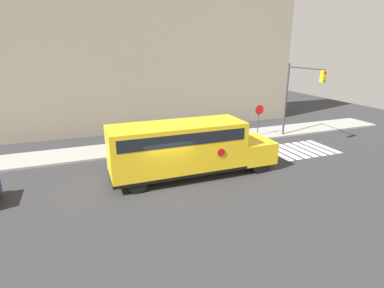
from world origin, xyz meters
The scene contains 7 objects.
ground_plane centered at (0.00, 0.00, 0.00)m, with size 60.00×60.00×0.00m, color #333335.
sidewalk_strip centered at (0.00, 6.50, 0.07)m, with size 44.00×3.00×0.15m.
building_backdrop centered at (0.00, 13.00, 6.73)m, with size 32.00×4.00×13.46m.
crosswalk_stripes centered at (10.67, 2.00, 0.00)m, with size 4.70×3.20×0.01m.
school_bus centered at (1.32, 0.61, 1.77)m, with size 9.56×2.57×3.13m.
stop_sign centered at (9.48, 5.82, 1.81)m, with size 0.77×0.10×2.69m.
traffic_light centered at (11.74, 4.29, 3.91)m, with size 0.28×3.87×5.88m.
Camera 1 is at (-4.00, -14.29, 7.04)m, focal length 28.00 mm.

